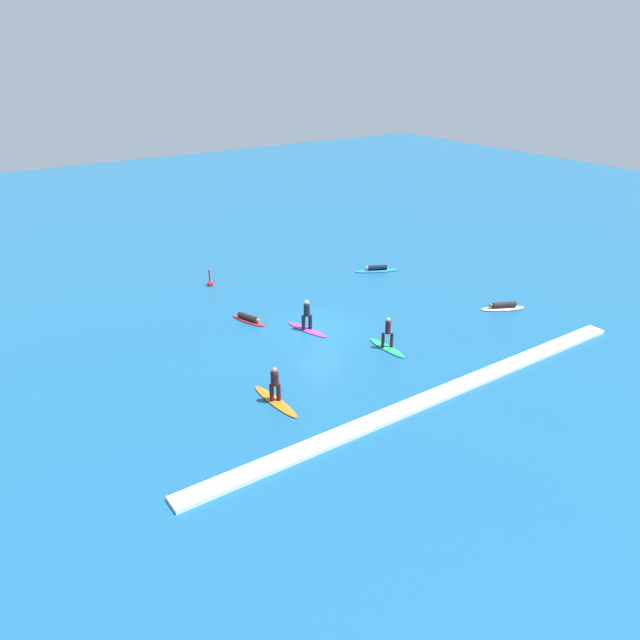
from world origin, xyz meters
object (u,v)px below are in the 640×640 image
(surfer_on_blue_board, at_px, (377,269))
(surfer_on_orange_board, at_px, (275,393))
(surfer_on_green_board, at_px, (387,341))
(marker_buoy, at_px, (210,283))
(surfer_on_red_board, at_px, (248,319))
(surfer_on_purple_board, at_px, (307,321))
(surfer_on_white_board, at_px, (503,307))

(surfer_on_blue_board, xyz_separation_m, surfer_on_orange_board, (-14.77, -10.78, 0.32))
(surfer_on_green_board, distance_m, marker_buoy, 14.24)
(surfer_on_red_board, height_order, surfer_on_green_board, surfer_on_green_board)
(surfer_on_purple_board, xyz_separation_m, surfer_on_green_board, (2.22, -4.29, -0.12))
(surfer_on_purple_board, relative_size, marker_buoy, 2.46)
(surfer_on_red_board, relative_size, surfer_on_white_board, 0.90)
(surfer_on_blue_board, xyz_separation_m, surfer_on_green_board, (-7.22, -9.59, 0.29))
(surfer_on_red_board, bearing_deg, surfer_on_purple_board, 18.38)
(surfer_on_blue_board, distance_m, surfer_on_white_board, 9.77)
(surfer_on_purple_board, distance_m, surfer_on_green_board, 4.84)
(surfer_on_blue_board, bearing_deg, surfer_on_purple_board, 55.29)
(surfer_on_purple_board, relative_size, surfer_on_orange_board, 0.91)
(surfer_on_purple_board, relative_size, surfer_on_white_board, 1.06)
(surfer_on_red_board, height_order, surfer_on_blue_board, surfer_on_blue_board)
(surfer_on_red_board, distance_m, surfer_on_blue_board, 11.81)
(surfer_on_red_board, xyz_separation_m, surfer_on_orange_board, (-3.21, -8.40, 0.30))
(surfer_on_orange_board, xyz_separation_m, marker_buoy, (3.87, 14.95, -0.30))
(surfer_on_blue_board, relative_size, surfer_on_white_board, 1.11)
(surfer_on_white_board, bearing_deg, surfer_on_purple_board, 5.84)
(surfer_on_orange_board, bearing_deg, surfer_on_blue_board, -56.53)
(marker_buoy, bearing_deg, surfer_on_purple_board, -81.20)
(surfer_on_white_board, xyz_separation_m, surfer_on_green_board, (-9.19, -0.02, 0.27))
(surfer_on_red_board, relative_size, surfer_on_green_board, 0.94)
(surfer_on_blue_board, height_order, surfer_on_green_board, surfer_on_green_board)
(surfer_on_purple_board, height_order, surfer_on_green_board, surfer_on_purple_board)
(surfer_on_orange_board, height_order, marker_buoy, surfer_on_orange_board)
(surfer_on_red_board, height_order, surfer_on_orange_board, surfer_on_orange_board)
(surfer_on_blue_board, bearing_deg, surfer_on_green_board, 79.03)
(surfer_on_green_board, bearing_deg, surfer_on_orange_board, 98.47)
(surfer_on_blue_board, bearing_deg, marker_buoy, 5.09)
(surfer_on_blue_board, relative_size, surfer_on_orange_board, 0.94)
(surfer_on_red_board, relative_size, surfer_on_blue_board, 0.82)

